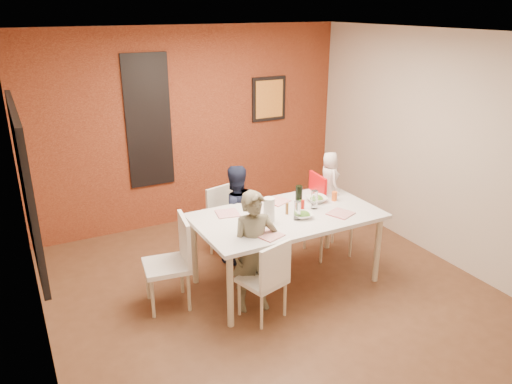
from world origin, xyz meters
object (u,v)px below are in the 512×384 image
dining_table (287,221)px  toddler (329,180)px  paper_towel_roll (269,210)px  chair_near (268,277)px  high_chair (326,206)px  wine_bottle (299,198)px  chair_left (174,257)px  chair_far (225,217)px  child_near (255,252)px  child_far (235,214)px

dining_table → toddler: toddler is taller
dining_table → paper_towel_roll: size_ratio=7.64×
chair_near → high_chair: (1.29, 0.90, 0.16)m
dining_table → paper_towel_roll: 0.34m
chair_near → wine_bottle: size_ratio=2.95×
dining_table → paper_towel_roll: bearing=-163.9°
high_chair → wine_bottle: 0.77m
chair_near → chair_left: size_ratio=0.89×
chair_far → wine_bottle: 1.14m
child_near → child_far: 1.04m
chair_far → chair_near: bearing=-112.4°
chair_far → chair_left: chair_left is taller
chair_left → child_near: (0.69, -0.45, 0.10)m
chair_left → wine_bottle: 1.47m
chair_near → wine_bottle: bearing=-156.8°
high_chair → wine_bottle: wine_bottle is taller
chair_near → chair_left: bearing=-59.6°
dining_table → high_chair: (0.77, 0.37, -0.11)m
dining_table → child_near: (-0.54, -0.30, -0.11)m
chair_left → wine_bottle: size_ratio=3.33×
chair_near → toddler: size_ratio=1.23×
dining_table → chair_far: (-0.31, 0.95, -0.27)m
dining_table → child_far: bearing=112.2°
dining_table → child_near: size_ratio=1.56×
child_near → chair_far: bearing=91.0°
chair_far → child_far: size_ratio=0.71×
child_far → wine_bottle: (0.45, -0.68, 0.36)m
chair_far → high_chair: 1.24m
chair_far → child_near: (-0.23, -1.24, 0.16)m
chair_near → high_chair: high_chair is taller
chair_far → child_near: child_near is taller
high_chair → toddler: bearing=-92.9°
chair_far → child_far: child_far is taller
dining_table → chair_near: (-0.52, -0.53, -0.28)m
child_near → child_far: size_ratio=1.05×
chair_left → toddler: (2.03, 0.22, 0.44)m
chair_left → high_chair: bearing=104.3°
chair_near → child_far: size_ratio=0.70×
paper_towel_roll → wine_bottle: bearing=13.8°
chair_near → child_far: (0.23, 1.24, 0.13)m
paper_towel_roll → high_chair: bearing=23.3°
dining_table → child_far: size_ratio=1.64×
paper_towel_roll → child_near: bearing=-141.9°
wine_bottle → paper_towel_roll: (-0.42, -0.10, -0.01)m
paper_towel_roll → chair_near: bearing=-119.9°
toddler → paper_towel_roll: size_ratio=2.66×
chair_far → chair_left: (-0.92, -0.80, 0.05)m
paper_towel_roll → dining_table: bearing=16.1°
high_chair → chair_near: bearing=129.1°
toddler → paper_towel_roll: bearing=121.7°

